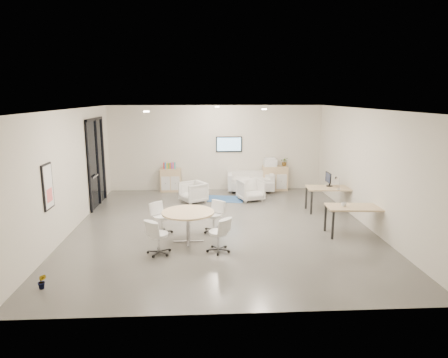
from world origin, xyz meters
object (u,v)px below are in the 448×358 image
at_px(sideboard_left, 171,180).
at_px(sideboard_right, 275,178).
at_px(armchair_right, 251,189).
at_px(desk_rear, 331,190).
at_px(armchair_left, 193,191).
at_px(round_table, 188,215).
at_px(loveseat, 251,182).
at_px(desk_front, 355,209).

relative_size(sideboard_left, sideboard_right, 0.93).
xyz_separation_m(armchair_right, desk_rear, (2.32, -1.44, 0.28)).
bearing_deg(armchair_left, round_table, -32.09).
relative_size(sideboard_right, round_table, 0.73).
height_order(armchair_left, armchair_right, armchair_right).
height_order(sideboard_right, armchair_left, sideboard_right).
relative_size(loveseat, desk_rear, 1.17).
bearing_deg(desk_front, sideboard_left, 139.42).
bearing_deg(armchair_left, sideboard_left, 176.55).
bearing_deg(desk_rear, armchair_right, 151.99).
xyz_separation_m(armchair_right, desk_front, (2.27, -3.61, 0.28)).
xyz_separation_m(armchair_left, round_table, (-0.04, -3.76, 0.31)).
distance_m(desk_front, round_table, 4.29).
xyz_separation_m(sideboard_right, round_table, (-3.12, -5.38, 0.23)).
bearing_deg(armchair_right, round_table, -133.61).
xyz_separation_m(sideboard_right, armchair_right, (-1.11, -1.47, -0.06)).
bearing_deg(round_table, armchair_right, 62.79).
bearing_deg(sideboard_right, armchair_left, -152.21).
bearing_deg(desk_front, round_table, -171.57).
bearing_deg(sideboard_right, loveseat, -169.26).
relative_size(loveseat, round_table, 1.37).
height_order(sideboard_right, round_table, sideboard_right).
height_order(sideboard_right, desk_rear, sideboard_right).
bearing_deg(desk_rear, armchair_left, 167.15).
height_order(desk_rear, round_table, round_table).
distance_m(armchair_left, round_table, 3.77).
bearing_deg(loveseat, desk_rear, -47.85).
bearing_deg(armchair_right, armchair_left, 168.12).
bearing_deg(desk_rear, round_table, -146.48).
xyz_separation_m(armchair_left, desk_rear, (4.29, -1.29, 0.30)).
distance_m(armchair_right, desk_rear, 2.75).
distance_m(sideboard_right, armchair_left, 3.48).
distance_m(sideboard_right, desk_front, 5.21).
xyz_separation_m(sideboard_left, desk_front, (5.11, -5.10, 0.25)).
height_order(armchair_right, round_table, armchair_right).
relative_size(armchair_left, round_table, 0.60).
relative_size(armchair_right, round_table, 0.63).
height_order(sideboard_left, sideboard_right, sideboard_right).
bearing_deg(sideboard_left, armchair_left, -62.01).
distance_m(sideboard_left, desk_rear, 5.95).
bearing_deg(sideboard_left, desk_rear, -29.59).
xyz_separation_m(loveseat, armchair_left, (-2.12, -1.44, 0.04)).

